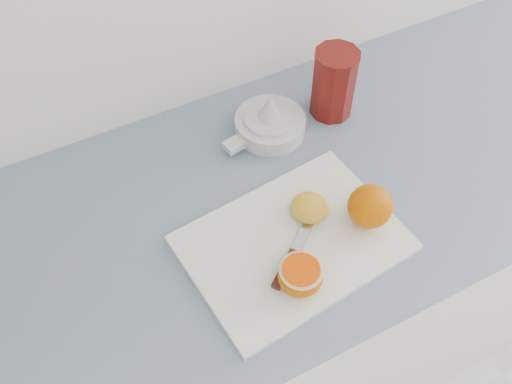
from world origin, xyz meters
TOP-DOWN VIEW (x-y plane):
  - counter at (-0.07, 1.70)m, footprint 2.51×0.64m
  - cutting_board at (-0.22, 1.58)m, footprint 0.40×0.30m
  - whole_orange at (-0.08, 1.56)m, footprint 0.08×0.08m
  - half_orange at (-0.25, 1.50)m, footprint 0.07×0.07m
  - squeezed_shell at (-0.17, 1.62)m, footprint 0.07×0.07m
  - paring_knife at (-0.25, 1.55)m, footprint 0.16×0.12m
  - citrus_juicer at (-0.13, 1.85)m, footprint 0.18×0.14m
  - red_tumbler at (0.02, 1.84)m, footprint 0.09×0.09m

SIDE VIEW (x-z plane):
  - counter at x=-0.07m, z-range 0.00..0.89m
  - cutting_board at x=-0.22m, z-range 0.89..0.90m
  - paring_knife at x=-0.25m, z-range 0.90..0.91m
  - citrus_juicer at x=-0.13m, z-range 0.87..0.97m
  - squeezed_shell at x=-0.17m, z-range 0.90..0.93m
  - half_orange at x=-0.25m, z-range 0.90..0.95m
  - whole_orange at x=-0.08m, z-range 0.90..0.98m
  - red_tumbler at x=0.02m, z-range 0.88..1.04m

